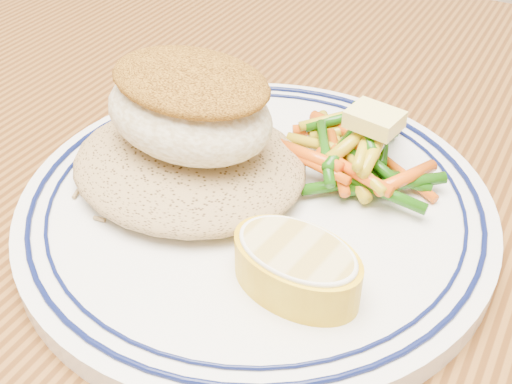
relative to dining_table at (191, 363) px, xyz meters
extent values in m
cube|color=#512C10|center=(0.00, 0.00, 0.08)|extent=(1.50, 0.90, 0.04)
cylinder|color=silver|center=(0.02, 0.05, 0.10)|extent=(0.27, 0.27, 0.01)
torus|color=#0A113F|center=(0.02, 0.05, 0.11)|extent=(0.26, 0.26, 0.00)
torus|color=#0A113F|center=(0.02, 0.05, 0.11)|extent=(0.24, 0.24, 0.00)
ellipsoid|color=#97794B|center=(-0.02, 0.04, 0.13)|extent=(0.14, 0.12, 0.03)
ellipsoid|color=beige|center=(-0.02, 0.05, 0.15)|extent=(0.11, 0.09, 0.05)
ellipsoid|color=#986218|center=(-0.02, 0.05, 0.17)|extent=(0.10, 0.08, 0.02)
cylinder|color=#18500A|center=(0.06, 0.10, 0.11)|extent=(0.05, 0.02, 0.01)
cylinder|color=#18500A|center=(0.06, 0.12, 0.12)|extent=(0.02, 0.05, 0.01)
cylinder|color=#E3540B|center=(0.09, 0.11, 0.12)|extent=(0.05, 0.03, 0.01)
cylinder|color=#18500A|center=(0.07, 0.08, 0.12)|extent=(0.05, 0.05, 0.01)
cylinder|color=#B79D13|center=(0.04, 0.11, 0.12)|extent=(0.04, 0.04, 0.01)
cylinder|color=#18500A|center=(0.09, 0.09, 0.12)|extent=(0.05, 0.04, 0.01)
cylinder|color=#18500A|center=(0.08, 0.09, 0.12)|extent=(0.05, 0.01, 0.01)
cylinder|color=#B79D13|center=(0.07, 0.09, 0.12)|extent=(0.04, 0.04, 0.01)
cylinder|color=#18500A|center=(0.07, 0.12, 0.12)|extent=(0.02, 0.05, 0.01)
cylinder|color=#B79D13|center=(0.05, 0.12, 0.12)|extent=(0.04, 0.04, 0.01)
cylinder|color=#E3540B|center=(0.04, 0.12, 0.12)|extent=(0.05, 0.02, 0.01)
cylinder|color=#E3540B|center=(0.04, 0.12, 0.12)|extent=(0.05, 0.04, 0.01)
cylinder|color=#18500A|center=(0.07, 0.12, 0.12)|extent=(0.01, 0.05, 0.01)
cylinder|color=#18500A|center=(0.09, 0.08, 0.12)|extent=(0.05, 0.01, 0.01)
cylinder|color=#E3540B|center=(0.05, 0.09, 0.12)|extent=(0.04, 0.05, 0.01)
cylinder|color=#B79D13|center=(0.05, 0.10, 0.12)|extent=(0.06, 0.01, 0.01)
cylinder|color=#E3540B|center=(0.09, 0.09, 0.13)|extent=(0.02, 0.05, 0.01)
cylinder|color=#18500A|center=(0.07, 0.10, 0.13)|extent=(0.04, 0.03, 0.01)
cylinder|color=#B79D13|center=(0.07, 0.08, 0.13)|extent=(0.05, 0.04, 0.01)
cylinder|color=#E3540B|center=(0.07, 0.12, 0.13)|extent=(0.01, 0.06, 0.01)
cylinder|color=#E3540B|center=(0.05, 0.07, 0.13)|extent=(0.05, 0.02, 0.01)
cylinder|color=#E3540B|center=(0.04, 0.08, 0.13)|extent=(0.05, 0.02, 0.01)
cylinder|color=#18500A|center=(0.07, 0.12, 0.13)|extent=(0.02, 0.05, 0.01)
cylinder|color=#E3540B|center=(0.07, 0.08, 0.13)|extent=(0.05, 0.02, 0.01)
cylinder|color=#18500A|center=(0.05, 0.09, 0.13)|extent=(0.01, 0.06, 0.01)
cylinder|color=#18500A|center=(0.04, 0.12, 0.13)|extent=(0.04, 0.04, 0.01)
cylinder|color=#B79D13|center=(0.04, 0.12, 0.13)|extent=(0.04, 0.04, 0.01)
cylinder|color=#18500A|center=(0.05, 0.08, 0.13)|extent=(0.03, 0.05, 0.01)
cylinder|color=#B79D13|center=(0.06, 0.10, 0.13)|extent=(0.02, 0.05, 0.01)
cylinder|color=#B79D13|center=(0.07, 0.10, 0.13)|extent=(0.02, 0.06, 0.01)
cylinder|color=#18500A|center=(0.06, 0.12, 0.13)|extent=(0.04, 0.05, 0.01)
cylinder|color=#B79D13|center=(0.07, 0.10, 0.13)|extent=(0.01, 0.06, 0.01)
cube|color=#FFF17C|center=(0.07, 0.11, 0.15)|extent=(0.03, 0.03, 0.01)
torus|color=white|center=(0.07, 0.00, 0.14)|extent=(0.07, 0.07, 0.00)
camera|label=1|loc=(0.16, -0.20, 0.34)|focal=45.00mm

